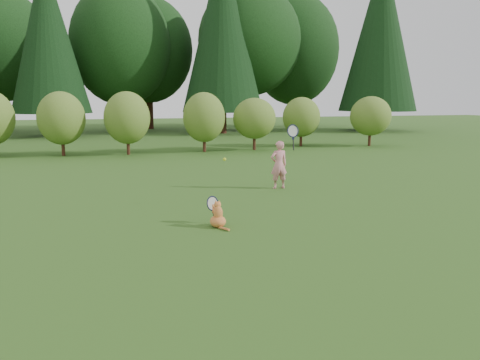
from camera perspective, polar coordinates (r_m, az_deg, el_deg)
name	(u,v)px	position (r m, az deg, el deg)	size (l,w,h in m)	color
ground	(241,222)	(9.29, 0.17, -5.13)	(100.00, 100.00, 0.00)	#1E4D15
shrub_row	(163,121)	(21.79, -9.43, 7.11)	(28.00, 3.00, 2.80)	#516C21
woodland_backdrop	(141,18)	(32.12, -11.93, 18.81)	(48.00, 10.00, 15.00)	black
child	(279,164)	(12.66, 4.81, 2.01)	(0.74, 0.48, 1.93)	pink
cat	(218,213)	(8.90, -2.74, -4.06)	(0.34, 0.67, 0.70)	#B84923
tennis_ball	(225,159)	(10.55, -1.90, 2.54)	(0.07, 0.07, 0.07)	#BED218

